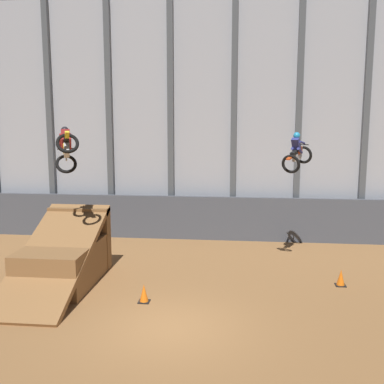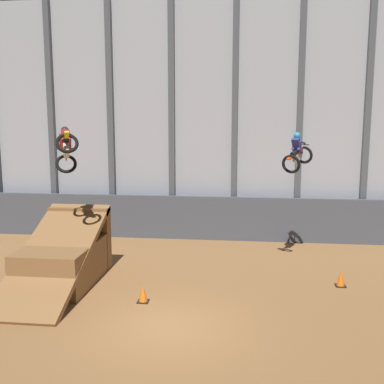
{
  "view_description": "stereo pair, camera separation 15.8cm",
  "coord_description": "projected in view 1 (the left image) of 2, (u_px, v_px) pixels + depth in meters",
  "views": [
    {
      "loc": [
        1.85,
        -11.62,
        5.67
      ],
      "look_at": [
        0.05,
        5.18,
        3.03
      ],
      "focal_mm": 42.0,
      "sensor_mm": 36.0,
      "label": 1
    },
    {
      "loc": [
        2.0,
        -11.6,
        5.67
      ],
      "look_at": [
        0.05,
        5.18,
        3.03
      ],
      "focal_mm": 42.0,
      "sensor_mm": 36.0,
      "label": 2
    }
  ],
  "objects": [
    {
      "name": "ground_plane",
      "position": [
        171.0,
        328.0,
        12.49
      ],
      "size": [
        60.0,
        60.0,
        0.0
      ],
      "primitive_type": "plane",
      "color": "olive"
    },
    {
      "name": "traffic_cone_arena_edge",
      "position": [
        341.0,
        278.0,
        15.68
      ],
      "size": [
        0.36,
        0.36,
        0.58
      ],
      "color": "black",
      "rests_on": "ground_plane"
    },
    {
      "name": "rider_bike_right_air",
      "position": [
        297.0,
        154.0,
        17.45
      ],
      "size": [
        1.38,
        1.83,
        1.58
      ],
      "rotation": [
        0.19,
        0.0,
        -0.47
      ],
      "color": "black"
    },
    {
      "name": "dirt_ramp",
      "position": [
        65.0,
        257.0,
        16.09
      ],
      "size": [
        2.35,
        5.51,
        2.58
      ],
      "color": "brown",
      "rests_on": "ground_plane"
    },
    {
      "name": "rider_bike_left_air",
      "position": [
        66.0,
        148.0,
        15.07
      ],
      "size": [
        1.37,
        1.82,
        1.67
      ],
      "rotation": [
        -0.58,
        0.0,
        0.44
      ],
      "color": "black"
    },
    {
      "name": "lower_barrier",
      "position": [
        201.0,
        218.0,
        21.77
      ],
      "size": [
        31.36,
        0.2,
        2.12
      ],
      "color": "#474C56",
      "rests_on": "ground_plane"
    },
    {
      "name": "arena_back_wall",
      "position": [
        202.0,
        120.0,
        21.69
      ],
      "size": [
        32.0,
        0.4,
        11.53
      ],
      "color": "#A3A8B2",
      "rests_on": "ground_plane"
    },
    {
      "name": "traffic_cone_near_ramp",
      "position": [
        144.0,
        294.0,
        14.24
      ],
      "size": [
        0.36,
        0.36,
        0.58
      ],
      "color": "black",
      "rests_on": "ground_plane"
    }
  ]
}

